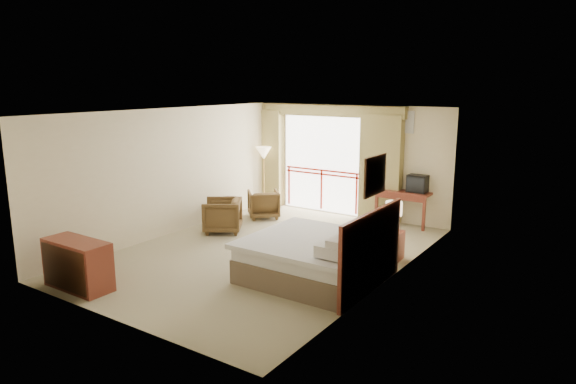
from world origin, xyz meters
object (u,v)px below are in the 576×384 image
Objects in this scene: armchair_near at (223,232)px; dresser at (77,265)px; desk at (405,198)px; armchair_far at (264,217)px; wastebasket at (373,221)px; bed at (318,257)px; nightstand at (391,246)px; side_table at (230,206)px; table_lamp at (394,209)px; floor_lamp at (264,155)px; tv at (418,184)px.

dresser reaches higher than armchair_near.
armchair_far is (-3.06, -1.33, -0.63)m from desk.
wastebasket is 0.23× the size of dresser.
desk is at bearing 98.83° from armchair_near.
bed reaches higher than desk.
nightstand reaches higher than wastebasket.
nightstand is 0.45× the size of dresser.
bed is 3.92m from side_table.
table_lamp is 4.85m from floor_lamp.
desk is at bearing 103.72° from nightstand.
bed reaches higher than armchair_far.
armchair_far is 0.46× the size of floor_lamp.
bed is 4.03m from desk.
floor_lamp is at bearing 176.73° from wastebasket.
nightstand is at bearing -24.67° from floor_lamp.
wastebasket is at bearing 120.94° from nightstand.
wastebasket is 3.40m from armchair_near.
floor_lamp is at bearing 155.86° from table_lamp.
table_lamp is at bearing -3.16° from side_table.
side_table is (-3.71, -2.13, -0.60)m from tv.
bed is 4.88× the size of tv.
bed is 1.80× the size of dresser.
desk reaches higher than nightstand.
tv reaches higher than dresser.
tv is at bearing -12.39° from desk.
desk is at bearing 61.02° from dresser.
nightstand is 0.34× the size of floor_lamp.
tv reaches higher than nightstand.
armchair_near reaches higher than wastebasket.
dresser is at bearing -133.97° from nightstand.
side_table reaches higher than wastebasket.
side_table reaches higher than nightstand.
tv is 4.31m from side_table.
armchair_near is 3.71m from dresser.
bed reaches higher than side_table.
desk is 1.53× the size of armchair_near.
dresser is at bearing 48.03° from armchair_far.
bed is 3.86m from dresser.
nightstand is 0.98× the size of table_lamp.
armchair_far is 1.25× the size of side_table.
table_lamp is (0.65, 1.61, 0.58)m from bed.
tv reaches higher than desk.
bed is at bearing -90.29° from desk.
table_lamp is 2.31m from wastebasket.
dresser reaches higher than armchair_far.
table_lamp is 1.99× the size of wastebasket.
nightstand is at bearing -56.82° from wastebasket.
armchair_near is (-3.79, -0.36, -0.27)m from nightstand.
dresser is at bearing -131.38° from table_lamp.
nightstand is at bearing 119.51° from armchair_far.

